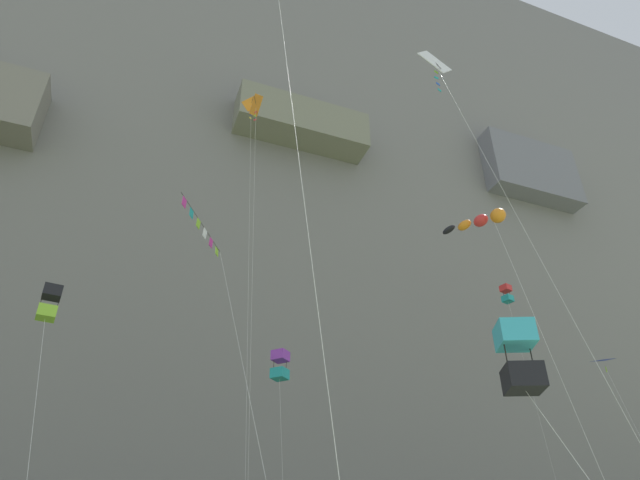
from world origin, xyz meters
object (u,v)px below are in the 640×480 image
object	(u,v)px
kite_diamond_upper_left	(251,127)
kite_box_low_left	(49,304)
kite_delta_mid_center	(609,374)
kite_diamond_mid_right	(256,122)
kite_box_front_field	(507,295)
kite_banner_far_left	(208,252)
kite_box_upper_mid	(519,357)
kite_windsock_low_right	(483,221)
kite_diamond_low_center	(441,74)
kite_box_high_left	(280,365)

from	to	relation	value
kite_diamond_upper_left	kite_box_low_left	xyz separation A→B (m)	(-8.70, -10.44, -20.56)
kite_box_low_left	kite_diamond_upper_left	bearing A→B (deg)	50.22
kite_delta_mid_center	kite_box_low_left	world-z (taller)	kite_delta_mid_center
kite_diamond_mid_right	kite_box_front_field	bearing A→B (deg)	16.71
kite_banner_far_left	kite_diamond_mid_right	xyz separation A→B (m)	(3.25, 8.52, 15.57)
kite_delta_mid_center	kite_box_upper_mid	size ratio (longest dim) A/B	1.99
kite_banner_far_left	kite_diamond_upper_left	distance (m)	21.86
kite_delta_mid_center	kite_box_upper_mid	distance (m)	26.95
kite_box_upper_mid	kite_box_low_left	bearing A→B (deg)	137.80
kite_diamond_mid_right	kite_windsock_low_right	xyz separation A→B (m)	(7.10, -12.08, -13.86)
kite_diamond_mid_right	kite_delta_mid_center	bearing A→B (deg)	-4.11
kite_diamond_low_center	kite_banner_far_left	bearing A→B (deg)	147.94
kite_diamond_upper_left	kite_diamond_mid_right	bearing A→B (deg)	-96.26
kite_box_upper_mid	kite_box_front_field	xyz separation A→B (m)	(22.01, 24.88, 16.93)
kite_box_upper_mid	kite_diamond_low_center	bearing A→B (deg)	60.59
kite_box_low_left	kite_box_front_field	size ratio (longest dim) A/B	0.45
kite_diamond_upper_left	kite_windsock_low_right	world-z (taller)	kite_diamond_upper_left
kite_delta_mid_center	kite_diamond_mid_right	world-z (taller)	kite_diamond_mid_right
kite_box_upper_mid	kite_diamond_mid_right	bearing A→B (deg)	99.38
kite_box_upper_mid	kite_box_front_field	world-z (taller)	kite_box_front_field
kite_box_front_field	kite_box_upper_mid	bearing A→B (deg)	-131.50
kite_windsock_low_right	kite_box_low_left	bearing A→B (deg)	162.59
kite_diamond_mid_right	kite_box_front_field	distance (m)	26.47
kite_delta_mid_center	kite_windsock_low_right	world-z (taller)	kite_windsock_low_right
kite_delta_mid_center	kite_box_high_left	xyz separation A→B (m)	(-21.24, 1.83, -1.50)
kite_diamond_low_center	kite_box_upper_mid	world-z (taller)	kite_diamond_low_center
kite_box_upper_mid	kite_box_front_field	distance (m)	37.29
kite_delta_mid_center	kite_diamond_mid_right	size ratio (longest dim) A/B	0.45
kite_banner_far_left	kite_box_upper_mid	world-z (taller)	kite_banner_far_left
kite_diamond_low_center	kite_box_low_left	size ratio (longest dim) A/B	2.07
kite_delta_mid_center	kite_windsock_low_right	size ratio (longest dim) A/B	0.93
kite_banner_far_left	kite_delta_mid_center	bearing A→B (deg)	14.23
kite_box_high_left	kite_delta_mid_center	bearing A→B (deg)	-4.92
kite_box_front_field	kite_box_low_left	bearing A→B (deg)	-156.13
kite_diamond_low_center	kite_diamond_mid_right	bearing A→B (deg)	110.01
kite_box_upper_mid	kite_diamond_upper_left	bearing A→B (deg)	96.98
kite_diamond_mid_right	kite_diamond_upper_left	distance (m)	4.10
kite_banner_far_left	kite_box_upper_mid	distance (m)	12.55
kite_banner_far_left	kite_diamond_low_center	world-z (taller)	kite_diamond_low_center
kite_banner_far_left	kite_diamond_mid_right	world-z (taller)	kite_diamond_mid_right
kite_box_low_left	kite_box_upper_mid	size ratio (longest dim) A/B	1.55
kite_box_front_field	kite_windsock_low_right	distance (m)	27.86
kite_box_upper_mid	kite_windsock_low_right	distance (m)	10.59
kite_windsock_low_right	kite_diamond_low_center	bearing A→B (deg)	-143.01
kite_banner_far_left	kite_windsock_low_right	size ratio (longest dim) A/B	0.95
kite_diamond_upper_left	kite_box_front_field	bearing A→B (deg)	9.85
kite_banner_far_left	kite_diamond_low_center	xyz separation A→B (m)	(8.23, -5.15, 7.82)
kite_diamond_upper_left	kite_windsock_low_right	xyz separation A→B (m)	(6.75, -15.29, -16.38)
kite_box_high_left	kite_diamond_mid_right	xyz separation A→B (m)	(-2.42, -0.13, 16.57)
kite_diamond_low_center	kite_box_front_field	xyz separation A→B (m)	(19.91, 21.15, 2.71)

